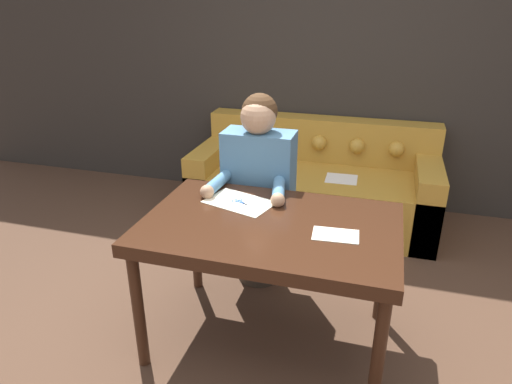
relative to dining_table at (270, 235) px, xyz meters
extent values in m
plane|color=#4C3323|center=(0.03, -0.06, -0.67)|extent=(16.00, 16.00, 0.00)
cube|color=#2D2823|center=(0.03, 2.08, 0.63)|extent=(8.00, 0.06, 2.60)
cube|color=#381E11|center=(0.00, 0.00, 0.04)|extent=(1.30, 0.85, 0.07)
cylinder|color=#381E11|center=(-0.59, -0.37, -0.33)|extent=(0.06, 0.06, 0.68)
cylinder|color=#381E11|center=(0.59, -0.37, -0.33)|extent=(0.06, 0.06, 0.68)
cylinder|color=#381E11|center=(-0.59, 0.37, -0.33)|extent=(0.06, 0.06, 0.68)
cylinder|color=#381E11|center=(0.59, 0.37, -0.33)|extent=(0.06, 0.06, 0.68)
cube|color=#B7842D|center=(-0.03, 1.59, -0.45)|extent=(2.01, 0.89, 0.44)
cube|color=#B7842D|center=(-0.03, 1.92, -0.04)|extent=(2.01, 0.22, 0.38)
cube|color=#B7842D|center=(-0.93, 1.59, -0.37)|extent=(0.20, 0.89, 0.60)
cube|color=#B7842D|center=(0.88, 1.59, -0.37)|extent=(0.20, 0.89, 0.60)
sphere|color=#B7842D|center=(-0.67, 1.79, -0.04)|extent=(0.13, 0.13, 0.13)
sphere|color=#B7842D|center=(-0.35, 1.79, -0.04)|extent=(0.13, 0.13, 0.13)
sphere|color=#B7842D|center=(-0.03, 1.79, -0.04)|extent=(0.13, 0.13, 0.13)
sphere|color=#B7842D|center=(0.30, 1.79, -0.04)|extent=(0.13, 0.13, 0.13)
sphere|color=#B7842D|center=(0.62, 1.79, -0.04)|extent=(0.13, 0.13, 0.13)
cube|color=white|center=(0.22, 1.48, -0.23)|extent=(0.26, 0.23, 0.00)
cylinder|color=#33281E|center=(-0.23, 0.58, -0.44)|extent=(0.28, 0.28, 0.47)
cube|color=teal|center=(-0.23, 0.58, 0.08)|extent=(0.44, 0.22, 0.58)
sphere|color=tan|center=(-0.23, 0.56, 0.47)|extent=(0.21, 0.21, 0.21)
sphere|color=#472D19|center=(-0.23, 0.59, 0.50)|extent=(0.22, 0.22, 0.22)
cylinder|color=teal|center=(-0.41, 0.33, 0.11)|extent=(0.09, 0.28, 0.07)
sphere|color=tan|center=(-0.42, 0.20, 0.11)|extent=(0.08, 0.08, 0.08)
cylinder|color=teal|center=(-0.04, 0.33, 0.11)|extent=(0.12, 0.29, 0.07)
sphere|color=tan|center=(-0.01, 0.20, 0.11)|extent=(0.08, 0.08, 0.08)
cube|color=beige|center=(-0.22, 0.18, 0.08)|extent=(0.42, 0.33, 0.00)
cube|color=beige|center=(0.34, -0.05, 0.08)|extent=(0.23, 0.16, 0.00)
cube|color=silver|center=(-0.14, 0.14, 0.08)|extent=(0.10, 0.05, 0.00)
cube|color=#2D569E|center=(-0.22, 0.17, 0.08)|extent=(0.07, 0.03, 0.00)
torus|color=#2D569E|center=(-0.25, 0.19, 0.08)|extent=(0.04, 0.04, 0.01)
cube|color=silver|center=(-0.15, 0.13, 0.08)|extent=(0.09, 0.08, 0.00)
cube|color=#2D569E|center=(-0.21, 0.19, 0.08)|extent=(0.06, 0.05, 0.00)
torus|color=#2D569E|center=(-0.24, 0.21, 0.08)|extent=(0.04, 0.04, 0.01)
cylinder|color=silver|center=(-0.19, 0.16, 0.08)|extent=(0.01, 0.01, 0.01)
camera|label=1|loc=(0.51, -2.00, 1.14)|focal=32.00mm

